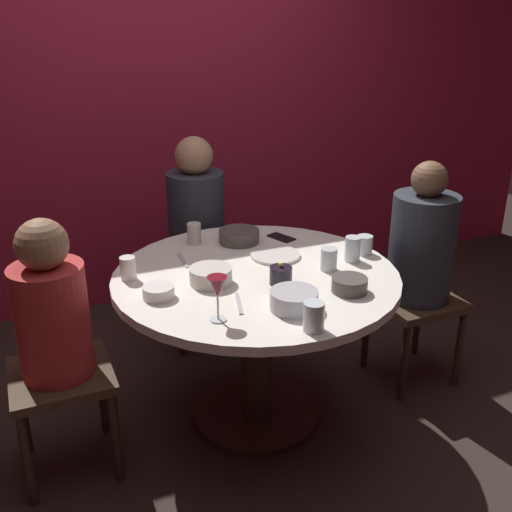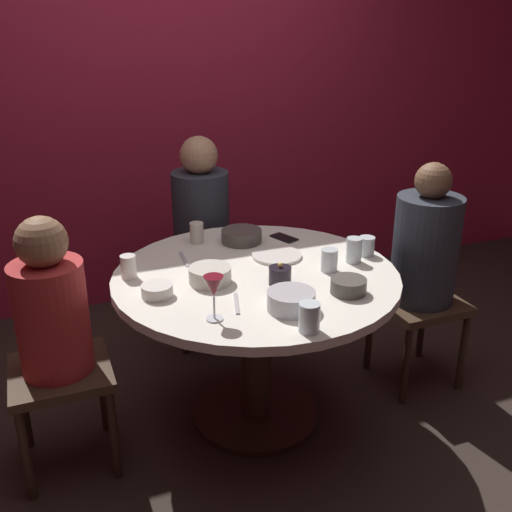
# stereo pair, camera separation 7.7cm
# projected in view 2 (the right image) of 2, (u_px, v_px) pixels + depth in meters

# --- Properties ---
(ground_plane) EXTENTS (8.00, 8.00, 0.00)m
(ground_plane) POSITION_uv_depth(u_px,v_px,m) (256.00, 415.00, 2.90)
(ground_plane) COLOR #2D231E
(back_wall) EXTENTS (6.00, 0.10, 2.60)m
(back_wall) POSITION_uv_depth(u_px,v_px,m) (167.00, 101.00, 3.75)
(back_wall) COLOR maroon
(back_wall) RESTS_ON ground
(dining_table) EXTENTS (1.26, 1.26, 0.76)m
(dining_table) POSITION_uv_depth(u_px,v_px,m) (256.00, 307.00, 2.68)
(dining_table) COLOR silver
(dining_table) RESTS_ON ground
(seated_diner_left) EXTENTS (0.40, 0.40, 1.12)m
(seated_diner_left) POSITION_uv_depth(u_px,v_px,m) (52.00, 319.00, 2.35)
(seated_diner_left) COLOR #3F2D1E
(seated_diner_left) RESTS_ON ground
(seated_diner_back) EXTENTS (0.40, 0.40, 1.20)m
(seated_diner_back) POSITION_uv_depth(u_px,v_px,m) (201.00, 218.00, 3.36)
(seated_diner_back) COLOR #3F2D1E
(seated_diner_back) RESTS_ON ground
(seated_diner_right) EXTENTS (0.40, 0.40, 1.17)m
(seated_diner_right) POSITION_uv_depth(u_px,v_px,m) (425.00, 253.00, 2.93)
(seated_diner_right) COLOR #3F2D1E
(seated_diner_right) RESTS_ON ground
(candle_holder) EXTENTS (0.09, 0.09, 0.10)m
(candle_holder) POSITION_uv_depth(u_px,v_px,m) (280.00, 276.00, 2.49)
(candle_holder) COLOR black
(candle_holder) RESTS_ON dining_table
(wine_glass) EXTENTS (0.08, 0.08, 0.18)m
(wine_glass) POSITION_uv_depth(u_px,v_px,m) (214.00, 288.00, 2.17)
(wine_glass) COLOR silver
(wine_glass) RESTS_ON dining_table
(dinner_plate) EXTENTS (0.23, 0.23, 0.01)m
(dinner_plate) POSITION_uv_depth(u_px,v_px,m) (277.00, 255.00, 2.78)
(dinner_plate) COLOR silver
(dinner_plate) RESTS_ON dining_table
(cell_phone) EXTENTS (0.12, 0.16, 0.01)m
(cell_phone) POSITION_uv_depth(u_px,v_px,m) (284.00, 238.00, 3.01)
(cell_phone) COLOR black
(cell_phone) RESTS_ON dining_table
(bowl_serving_large) EXTENTS (0.19, 0.19, 0.07)m
(bowl_serving_large) POSITION_uv_depth(u_px,v_px,m) (292.00, 300.00, 2.28)
(bowl_serving_large) COLOR #B7B7BC
(bowl_serving_large) RESTS_ON dining_table
(bowl_salad_center) EXTENTS (0.20, 0.20, 0.06)m
(bowl_salad_center) POSITION_uv_depth(u_px,v_px,m) (242.00, 236.00, 2.96)
(bowl_salad_center) COLOR #4C4742
(bowl_salad_center) RESTS_ON dining_table
(bowl_small_white) EXTENTS (0.13, 0.13, 0.05)m
(bowl_small_white) POSITION_uv_depth(u_px,v_px,m) (157.00, 290.00, 2.39)
(bowl_small_white) COLOR silver
(bowl_small_white) RESTS_ON dining_table
(bowl_sauce_side) EXTENTS (0.18, 0.18, 0.07)m
(bowl_sauce_side) POSITION_uv_depth(u_px,v_px,m) (210.00, 275.00, 2.51)
(bowl_sauce_side) COLOR beige
(bowl_sauce_side) RESTS_ON dining_table
(bowl_rice_portion) EXTENTS (0.15, 0.15, 0.06)m
(bowl_rice_portion) POSITION_uv_depth(u_px,v_px,m) (348.00, 286.00, 2.42)
(bowl_rice_portion) COLOR #4C4742
(bowl_rice_portion) RESTS_ON dining_table
(cup_near_candle) EXTENTS (0.07, 0.07, 0.10)m
(cup_near_candle) POSITION_uv_depth(u_px,v_px,m) (197.00, 233.00, 2.94)
(cup_near_candle) COLOR beige
(cup_near_candle) RESTS_ON dining_table
(cup_by_left_diner) EXTENTS (0.08, 0.08, 0.11)m
(cup_by_left_diner) POSITION_uv_depth(u_px,v_px,m) (309.00, 317.00, 2.12)
(cup_by_left_diner) COLOR silver
(cup_by_left_diner) RESTS_ON dining_table
(cup_by_right_diner) EXTENTS (0.07, 0.07, 0.09)m
(cup_by_right_diner) POSITION_uv_depth(u_px,v_px,m) (367.00, 246.00, 2.79)
(cup_by_right_diner) COLOR silver
(cup_by_right_diner) RESTS_ON dining_table
(cup_center_front) EXTENTS (0.07, 0.07, 0.10)m
(cup_center_front) POSITION_uv_depth(u_px,v_px,m) (128.00, 267.00, 2.55)
(cup_center_front) COLOR silver
(cup_center_front) RESTS_ON dining_table
(cup_far_edge) EXTENTS (0.07, 0.07, 0.12)m
(cup_far_edge) POSITION_uv_depth(u_px,v_px,m) (354.00, 250.00, 2.71)
(cup_far_edge) COLOR silver
(cup_far_edge) RESTS_ON dining_table
(cup_beside_wine) EXTENTS (0.07, 0.07, 0.10)m
(cup_beside_wine) POSITION_uv_depth(u_px,v_px,m) (329.00, 260.00, 2.62)
(cup_beside_wine) COLOR silver
(cup_beside_wine) RESTS_ON dining_table
(fork_near_plate) EXTENTS (0.03, 0.18, 0.01)m
(fork_near_plate) POSITION_uv_depth(u_px,v_px,m) (184.00, 259.00, 2.75)
(fork_near_plate) COLOR #B7B7BC
(fork_near_plate) RESTS_ON dining_table
(knife_near_plate) EXTENTS (0.07, 0.18, 0.01)m
(knife_near_plate) POSITION_uv_depth(u_px,v_px,m) (236.00, 303.00, 2.34)
(knife_near_plate) COLOR #B7B7BC
(knife_near_plate) RESTS_ON dining_table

